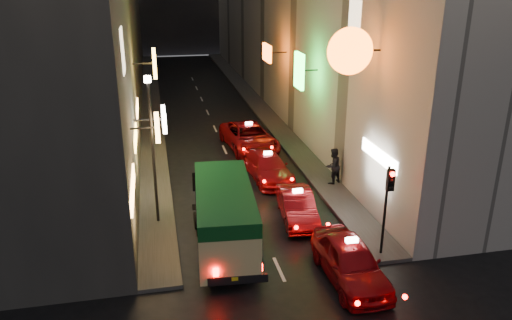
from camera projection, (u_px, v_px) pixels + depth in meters
sidewalk_left at (151, 105)px, 40.63m from camera, size 1.50×52.00×0.15m
sidewalk_right at (253, 100)px, 42.26m from camera, size 1.50×52.00×0.15m
minibus at (224, 211)px, 18.89m from camera, size 2.54×6.10×2.56m
taxi_near at (350, 258)px, 17.19m from camera, size 2.30×5.44×1.89m
taxi_second at (297, 204)px, 21.54m from camera, size 2.37×4.81×1.64m
taxi_third at (268, 165)px, 25.89m from camera, size 2.32×4.99×1.72m
taxi_far at (249, 135)px, 30.24m from camera, size 2.97×5.92×1.98m
pedestrian_sidewalk at (333, 164)px, 24.84m from camera, size 0.92×0.79×2.08m
traffic_light at (388, 193)px, 17.89m from camera, size 0.26×0.43×3.50m
lamp_post at (152, 141)px, 20.11m from camera, size 0.28×0.28×6.22m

